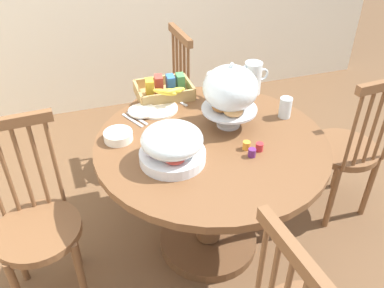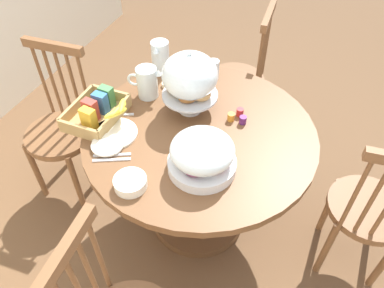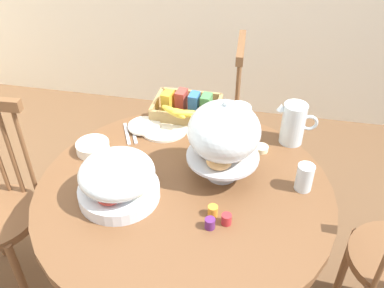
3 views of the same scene
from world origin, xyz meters
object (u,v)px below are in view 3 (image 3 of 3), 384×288
(china_plate_small, at_px, (144,126))
(cereal_bowl, at_px, (93,147))
(orange_juice_pitcher, at_px, (237,125))
(cereal_basket, at_px, (186,108))
(dining_table, at_px, (185,228))
(pastry_stand_with_dome, at_px, (224,134))
(windsor_chair_facing_door, at_px, (212,125))
(butter_dish, at_px, (261,148))
(fruit_platter_covered, at_px, (118,179))
(milk_pitcher, at_px, (293,125))
(china_plate_large, at_px, (164,128))
(drinking_glass, at_px, (304,177))

(china_plate_small, xyz_separation_m, cereal_bowl, (-0.16, -0.21, 0.01))
(orange_juice_pitcher, xyz_separation_m, cereal_basket, (-0.26, 0.14, -0.03))
(dining_table, xyz_separation_m, pastry_stand_with_dome, (0.13, 0.10, 0.42))
(dining_table, bearing_deg, pastry_stand_with_dome, 38.71)
(dining_table, relative_size, windsor_chair_facing_door, 1.17)
(orange_juice_pitcher, height_order, cereal_bowl, orange_juice_pitcher)
(pastry_stand_with_dome, height_order, butter_dish, pastry_stand_with_dome)
(fruit_platter_covered, bearing_deg, milk_pitcher, 38.29)
(china_plate_large, distance_m, drinking_glass, 0.68)
(china_plate_small, bearing_deg, dining_table, -53.11)
(butter_dish, bearing_deg, dining_table, -132.41)
(china_plate_small, height_order, butter_dish, same)
(pastry_stand_with_dome, xyz_separation_m, orange_juice_pitcher, (0.03, 0.25, -0.12))
(pastry_stand_with_dome, distance_m, fruit_platter_covered, 0.42)
(pastry_stand_with_dome, relative_size, china_plate_large, 1.56)
(fruit_platter_covered, xyz_separation_m, drinking_glass, (0.67, 0.19, -0.03))
(drinking_glass, bearing_deg, china_plate_large, 155.69)
(fruit_platter_covered, relative_size, cereal_bowl, 2.14)
(windsor_chair_facing_door, bearing_deg, orange_juice_pitcher, -70.17)
(fruit_platter_covered, bearing_deg, drinking_glass, 15.56)
(milk_pitcher, relative_size, china_plate_small, 1.25)
(cereal_basket, bearing_deg, fruit_platter_covered, -101.79)
(dining_table, relative_size, drinking_glass, 10.35)
(dining_table, bearing_deg, windsor_chair_facing_door, 91.83)
(cereal_basket, height_order, china_plate_large, cereal_basket)
(pastry_stand_with_dome, relative_size, fruit_platter_covered, 1.15)
(orange_juice_pitcher, bearing_deg, fruit_platter_covered, -130.00)
(china_plate_small, bearing_deg, orange_juice_pitcher, 0.49)
(orange_juice_pitcher, relative_size, milk_pitcher, 1.02)
(windsor_chair_facing_door, xyz_separation_m, fruit_platter_covered, (-0.20, -0.97, 0.37))
(butter_dish, bearing_deg, drinking_glass, -50.52)
(pastry_stand_with_dome, height_order, orange_juice_pitcher, pastry_stand_with_dome)
(orange_juice_pitcher, relative_size, cereal_basket, 0.60)
(dining_table, relative_size, china_plate_large, 5.18)
(pastry_stand_with_dome, distance_m, china_plate_large, 0.45)
(cereal_basket, height_order, china_plate_small, cereal_basket)
(dining_table, distance_m, cereal_basket, 0.58)
(dining_table, xyz_separation_m, china_plate_large, (-0.18, 0.37, 0.23))
(cereal_bowl, bearing_deg, orange_juice_pitcher, 19.96)
(fruit_platter_covered, relative_size, cereal_basket, 0.95)
(cereal_basket, bearing_deg, milk_pitcher, -12.16)
(cereal_basket, xyz_separation_m, drinking_glass, (0.54, -0.41, 0.01))
(cereal_bowl, relative_size, butter_dish, 2.33)
(milk_pitcher, relative_size, drinking_glass, 1.70)
(windsor_chair_facing_door, height_order, drinking_glass, windsor_chair_facing_door)
(milk_pitcher, bearing_deg, china_plate_large, -177.84)
(china_plate_small, relative_size, cereal_bowl, 1.07)
(dining_table, relative_size, milk_pitcher, 6.09)
(orange_juice_pitcher, bearing_deg, drinking_glass, -43.13)
(orange_juice_pitcher, relative_size, cereal_bowl, 1.36)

